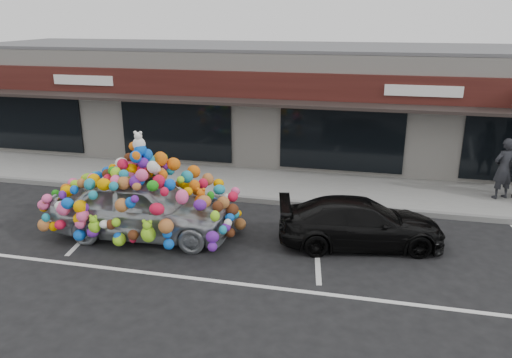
# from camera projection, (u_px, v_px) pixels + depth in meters

# --- Properties ---
(ground) EXTENTS (90.00, 90.00, 0.00)m
(ground) POSITION_uv_depth(u_px,v_px,m) (209.00, 234.00, 13.06)
(ground) COLOR black
(ground) RESTS_ON ground
(shop_building) EXTENTS (24.00, 7.20, 4.31)m
(shop_building) POSITION_uv_depth(u_px,v_px,m) (272.00, 100.00, 20.19)
(shop_building) COLOR silver
(shop_building) RESTS_ON ground
(sidewalk) EXTENTS (26.00, 3.00, 0.15)m
(sidewalk) POSITION_uv_depth(u_px,v_px,m) (246.00, 183.00, 16.74)
(sidewalk) COLOR gray
(sidewalk) RESTS_ON ground
(kerb) EXTENTS (26.00, 0.18, 0.16)m
(kerb) POSITION_uv_depth(u_px,v_px,m) (234.00, 198.00, 15.35)
(kerb) COLOR slate
(kerb) RESTS_ON ground
(parking_stripe_left) EXTENTS (0.73, 4.37, 0.01)m
(parking_stripe_left) POSITION_uv_depth(u_px,v_px,m) (102.00, 220.00, 13.93)
(parking_stripe_left) COLOR silver
(parking_stripe_left) RESTS_ON ground
(parking_stripe_mid) EXTENTS (0.73, 4.37, 0.01)m
(parking_stripe_mid) POSITION_uv_depth(u_px,v_px,m) (316.00, 241.00, 12.65)
(parking_stripe_mid) COLOR silver
(parking_stripe_mid) RESTS_ON ground
(lane_line) EXTENTS (14.00, 0.12, 0.01)m
(lane_line) POSITION_uv_depth(u_px,v_px,m) (265.00, 287.00, 10.51)
(lane_line) COLOR silver
(lane_line) RESTS_ON ground
(toy_car) EXTENTS (3.31, 4.99, 2.86)m
(toy_car) POSITION_uv_depth(u_px,v_px,m) (144.00, 200.00, 12.69)
(toy_car) COLOR #95999F
(toy_car) RESTS_ON ground
(black_sedan) EXTENTS (2.41, 4.28, 1.17)m
(black_sedan) POSITION_uv_depth(u_px,v_px,m) (361.00, 223.00, 12.26)
(black_sedan) COLOR black
(black_sedan) RESTS_ON ground
(pedestrian_a) EXTENTS (0.81, 0.71, 1.87)m
(pedestrian_a) POSITION_uv_depth(u_px,v_px,m) (504.00, 169.00, 14.87)
(pedestrian_a) COLOR black
(pedestrian_a) RESTS_ON sidewalk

